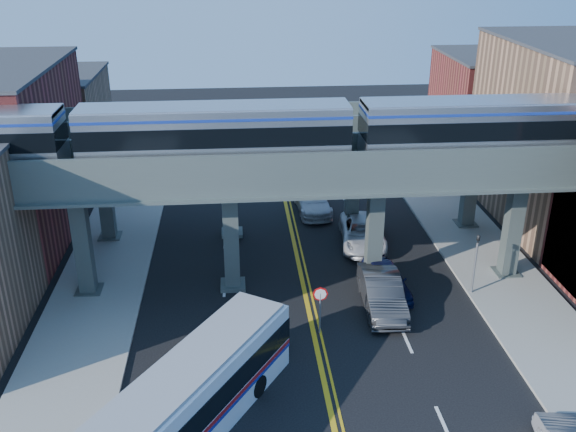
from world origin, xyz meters
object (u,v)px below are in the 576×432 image
object	(u,v)px
traffic_signal	(476,258)
car_lane_d	(312,200)
stop_sign	(320,303)
transit_train	(215,132)
car_lane_a	(386,279)
car_lane_b	(382,293)
car_lane_c	(363,233)
transit_bus	(187,403)

from	to	relation	value
traffic_signal	car_lane_d	distance (m)	14.65
stop_sign	car_lane_d	world-z (taller)	stop_sign
transit_train	car_lane_a	xyz separation A→B (m)	(9.12, -1.33, -8.28)
stop_sign	car_lane_b	size ratio (longest dim) A/B	0.47
stop_sign	car_lane_b	world-z (taller)	stop_sign
stop_sign	car_lane_c	world-z (taller)	stop_sign
transit_train	car_lane_b	world-z (taller)	transit_train
transit_bus	car_lane_d	distance (m)	23.53
stop_sign	transit_bus	world-z (taller)	transit_bus
car_lane_b	car_lane_d	world-z (taller)	car_lane_b
car_lane_c	transit_train	bearing A→B (deg)	-146.10
car_lane_d	transit_train	bearing A→B (deg)	-124.70
traffic_signal	car_lane_c	distance (m)	8.46
transit_train	traffic_signal	bearing A→B (deg)	-8.24
car_lane_a	transit_train	bearing A→B (deg)	166.33
stop_sign	transit_bus	xyz separation A→B (m)	(-6.15, -6.69, -0.16)
traffic_signal	car_lane_d	xyz separation A→B (m)	(-7.40, 12.55, -1.50)
transit_train	car_lane_d	world-z (taller)	transit_train
car_lane_a	car_lane_b	world-z (taller)	car_lane_b
traffic_signal	transit_bus	xyz separation A→B (m)	(-15.05, -9.69, -0.70)
car_lane_b	car_lane_c	size ratio (longest dim) A/B	0.95
car_lane_c	car_lane_d	bearing A→B (deg)	119.97
car_lane_a	car_lane_d	size ratio (longest dim) A/B	0.86
car_lane_a	car_lane_d	bearing A→B (deg)	97.49
transit_train	car_lane_c	distance (m)	13.12
stop_sign	traffic_signal	bearing A→B (deg)	18.63
stop_sign	car_lane_d	distance (m)	15.65
stop_sign	car_lane_a	world-z (taller)	stop_sign
stop_sign	car_lane_d	size ratio (longest dim) A/B	0.47
transit_train	car_lane_d	xyz separation A→B (m)	(6.41, 10.55, -8.29)
car_lane_b	transit_train	bearing A→B (deg)	163.51
car_lane_b	car_lane_c	bearing A→B (deg)	89.03
transit_train	transit_bus	distance (m)	13.94
traffic_signal	car_lane_b	distance (m)	5.55
car_lane_c	transit_bus	bearing A→B (deg)	-116.01
transit_train	transit_bus	size ratio (longest dim) A/B	3.70
car_lane_a	car_lane_d	distance (m)	12.19
car_lane_a	car_lane_c	xyz separation A→B (m)	(-0.13, 6.13, 0.01)
transit_train	stop_sign	xyz separation A→B (m)	(4.91, -5.00, -7.33)
transit_bus	car_lane_d	world-z (taller)	transit_bus
transit_bus	car_lane_c	xyz separation A→B (m)	(10.23, 16.48, -0.78)
traffic_signal	transit_bus	world-z (taller)	traffic_signal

